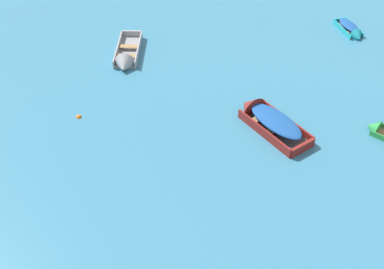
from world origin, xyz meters
name	(u,v)px	position (x,y,z in m)	size (l,w,h in m)	color
rowboat_green_near_right	(383,132)	(9.67, 20.66, 0.13)	(2.80, 2.75, 0.91)	#99754C
rowboat_turquoise_midfield_right	(352,30)	(11.41, 30.90, 0.24)	(1.44, 2.88, 0.91)	#4C4C51
rowboat_grey_back_row_left	(126,59)	(-3.54, 28.44, 0.23)	(1.76, 4.50, 1.25)	gray
rowboat_maroon_center	(266,117)	(3.87, 21.96, 0.39)	(3.63, 4.62, 1.50)	#4C4C51
mooring_buoy_outer_edge	(79,117)	(-5.88, 23.16, 0.00)	(0.28, 0.28, 0.28)	orange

